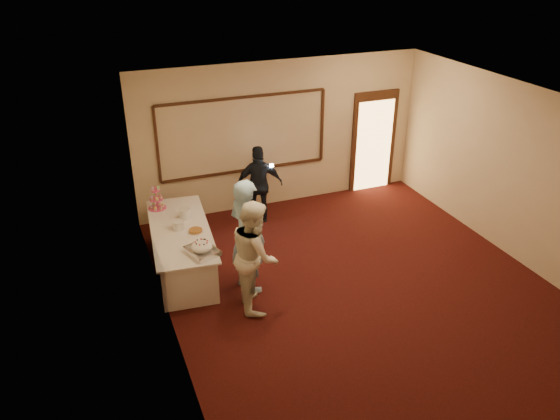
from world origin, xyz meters
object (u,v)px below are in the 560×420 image
object	(u,v)px
man	(247,236)
woman	(255,255)
cupcake_stand	(157,200)
tart	(196,231)
plate_stack_b	(185,214)
pavlova_tray	(202,248)
plate_stack_a	(178,225)
buffet_table	(182,249)
guest	(259,185)

from	to	relation	value
man	woman	size ratio (longest dim) A/B	1.09
cupcake_stand	tart	xyz separation A→B (m)	(0.43, -1.11, -0.14)
plate_stack_b	tart	xyz separation A→B (m)	(0.05, -0.56, -0.06)
pavlova_tray	man	size ratio (longest dim) A/B	0.31
plate_stack_a	pavlova_tray	bearing A→B (deg)	-78.50
buffet_table	pavlova_tray	world-z (taller)	pavlova_tray
tart	man	bearing A→B (deg)	-48.62
buffet_table	guest	size ratio (longest dim) A/B	1.62
tart	guest	world-z (taller)	guest
cupcake_stand	man	world-z (taller)	man
plate_stack_a	tart	distance (m)	0.31
cupcake_stand	tart	size ratio (longest dim) A/B	1.85
tart	pavlova_tray	bearing A→B (deg)	-95.04
buffet_table	tart	distance (m)	0.50
tart	man	xyz separation A→B (m)	(0.65, -0.73, 0.16)
pavlova_tray	cupcake_stand	bearing A→B (deg)	101.61
tart	guest	distance (m)	2.11
plate_stack_a	guest	distance (m)	2.19
tart	woman	xyz separation A→B (m)	(0.62, -1.19, 0.08)
man	guest	distance (m)	2.33
tart	buffet_table	bearing A→B (deg)	136.19
cupcake_stand	guest	size ratio (longest dim) A/B	0.30
tart	woman	world-z (taller)	woman
plate_stack_b	plate_stack_a	bearing A→B (deg)	-117.52
plate_stack_b	guest	distance (m)	1.84
woman	plate_stack_b	bearing A→B (deg)	30.97
cupcake_stand	plate_stack_a	bearing A→B (deg)	-78.28
guest	buffet_table	bearing A→B (deg)	45.60
buffet_table	woman	bearing A→B (deg)	-59.06
plate_stack_b	tart	bearing A→B (deg)	-85.10
buffet_table	guest	xyz separation A→B (m)	(1.80, 1.19, 0.40)
plate_stack_a	woman	xyz separation A→B (m)	(0.86, -1.38, 0.02)
cupcake_stand	tart	world-z (taller)	cupcake_stand
plate_stack_a	guest	bearing A→B (deg)	33.33
man	woman	distance (m)	0.46
guest	plate_stack_b	bearing A→B (deg)	39.34
guest	tart	bearing A→B (deg)	53.51
plate_stack_a	tart	size ratio (longest dim) A/B	0.74
buffet_table	plate_stack_b	distance (m)	0.61
guest	woman	bearing A→B (deg)	81.67
plate_stack_a	tart	world-z (taller)	plate_stack_a
tart	man	size ratio (longest dim) A/B	0.13
cupcake_stand	guest	world-z (taller)	guest
buffet_table	woman	size ratio (longest dim) A/B	1.45
woman	guest	bearing A→B (deg)	-10.58
woman	tart	bearing A→B (deg)	37.60
plate_stack_a	guest	xyz separation A→B (m)	(1.83, 1.20, -0.06)
cupcake_stand	guest	bearing A→B (deg)	7.93
plate_stack_a	plate_stack_b	size ratio (longest dim) A/B	0.90
buffet_table	man	xyz separation A→B (m)	(0.86, -0.94, 0.56)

